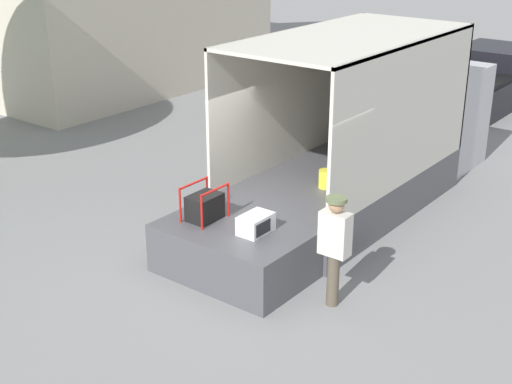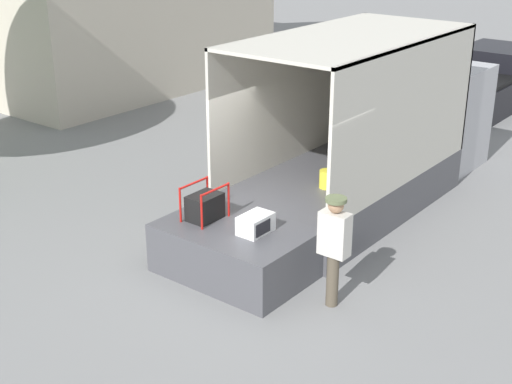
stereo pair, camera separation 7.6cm
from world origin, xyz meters
The scene contains 7 objects.
ground_plane centered at (0.00, 0.00, 0.00)m, with size 160.00×160.00×0.00m, color gray.
box_truck centered at (4.07, 0.00, 0.95)m, with size 6.96×2.46×3.35m.
tailgate_deck centered at (-0.78, 0.00, 0.41)m, with size 1.57×2.34×0.81m, color #4C4C51.
microwave centered at (-0.73, -0.39, 0.96)m, with size 0.55×0.38×0.30m.
portable_generator centered at (-0.80, 0.57, 1.03)m, with size 0.68×0.49×0.58m.
worker_person centered at (-0.63, -1.73, 1.05)m, with size 0.31×0.44×1.71m.
pickup_truck_black centered at (12.07, 0.85, 0.65)m, with size 4.94×2.10×1.59m.
Camera 2 is at (-8.51, -6.49, 5.47)m, focal length 50.00 mm.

